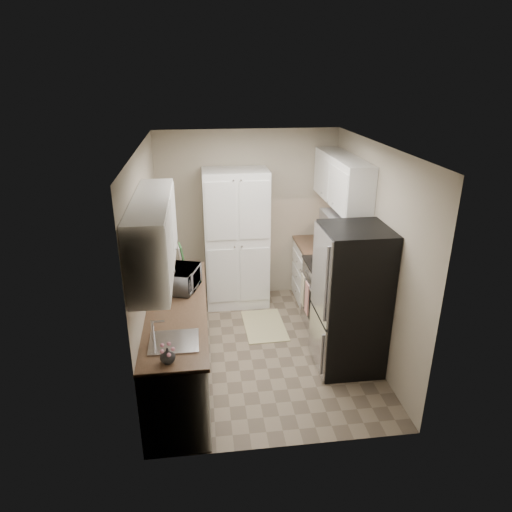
# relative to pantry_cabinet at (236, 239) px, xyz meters

# --- Properties ---
(ground) EXTENTS (3.20, 3.20, 0.00)m
(ground) POSITION_rel_pantry_cabinet_xyz_m (0.20, -1.32, -1.00)
(ground) COLOR #7A6B56
(ground) RESTS_ON ground
(room_shell) EXTENTS (2.64, 3.24, 2.52)m
(room_shell) POSITION_rel_pantry_cabinet_xyz_m (0.18, -1.32, 0.63)
(room_shell) COLOR #B1A48F
(room_shell) RESTS_ON ground
(pantry_cabinet) EXTENTS (0.90, 0.55, 2.00)m
(pantry_cabinet) POSITION_rel_pantry_cabinet_xyz_m (0.00, 0.00, 0.00)
(pantry_cabinet) COLOR white
(pantry_cabinet) RESTS_ON ground
(base_cabinet_left) EXTENTS (0.60, 2.30, 0.88)m
(base_cabinet_left) POSITION_rel_pantry_cabinet_xyz_m (-0.79, -1.75, -0.56)
(base_cabinet_left) COLOR white
(base_cabinet_left) RESTS_ON ground
(countertop_left) EXTENTS (0.63, 2.33, 0.04)m
(countertop_left) POSITION_rel_pantry_cabinet_xyz_m (-0.79, -1.75, -0.10)
(countertop_left) COLOR brown
(countertop_left) RESTS_ON base_cabinet_left
(base_cabinet_right) EXTENTS (0.60, 0.80, 0.88)m
(base_cabinet_right) POSITION_rel_pantry_cabinet_xyz_m (1.19, -0.12, -0.56)
(base_cabinet_right) COLOR white
(base_cabinet_right) RESTS_ON ground
(countertop_right) EXTENTS (0.63, 0.83, 0.04)m
(countertop_right) POSITION_rel_pantry_cabinet_xyz_m (1.19, -0.12, -0.10)
(countertop_right) COLOR brown
(countertop_right) RESTS_ON base_cabinet_right
(electric_range) EXTENTS (0.71, 0.78, 1.13)m
(electric_range) POSITION_rel_pantry_cabinet_xyz_m (1.17, -0.93, -0.52)
(electric_range) COLOR #B7B7BC
(electric_range) RESTS_ON ground
(refrigerator) EXTENTS (0.70, 0.72, 1.70)m
(refrigerator) POSITION_rel_pantry_cabinet_xyz_m (1.14, -1.73, -0.15)
(refrigerator) COLOR #B7B7BC
(refrigerator) RESTS_ON ground
(microwave) EXTENTS (0.44, 0.53, 0.26)m
(microwave) POSITION_rel_pantry_cabinet_xyz_m (-0.73, -1.36, 0.05)
(microwave) COLOR #B0B0B4
(microwave) RESTS_ON countertop_left
(wine_bottle) EXTENTS (0.08, 0.08, 0.32)m
(wine_bottle) POSITION_rel_pantry_cabinet_xyz_m (-0.94, -0.80, 0.08)
(wine_bottle) COLOR black
(wine_bottle) RESTS_ON countertop_left
(flower_vase) EXTENTS (0.15, 0.15, 0.14)m
(flower_vase) POSITION_rel_pantry_cabinet_xyz_m (-0.83, -2.77, -0.01)
(flower_vase) COLOR white
(flower_vase) RESTS_ON countertop_left
(cutting_board) EXTENTS (0.05, 0.21, 0.27)m
(cutting_board) POSITION_rel_pantry_cabinet_xyz_m (-0.75, -0.62, 0.05)
(cutting_board) COLOR #419547
(cutting_board) RESTS_ON countertop_left
(toaster_oven) EXTENTS (0.40, 0.47, 0.24)m
(toaster_oven) POSITION_rel_pantry_cabinet_xyz_m (1.29, -0.19, 0.04)
(toaster_oven) COLOR silver
(toaster_oven) RESTS_ON countertop_right
(fruit_basket) EXTENTS (0.26, 0.26, 0.10)m
(fruit_basket) POSITION_rel_pantry_cabinet_xyz_m (1.30, -0.19, 0.21)
(fruit_basket) COLOR orange
(fruit_basket) RESTS_ON toaster_oven
(kitchen_mat) EXTENTS (0.56, 0.87, 0.01)m
(kitchen_mat) POSITION_rel_pantry_cabinet_xyz_m (0.30, -0.76, -0.99)
(kitchen_mat) COLOR beige
(kitchen_mat) RESTS_ON ground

